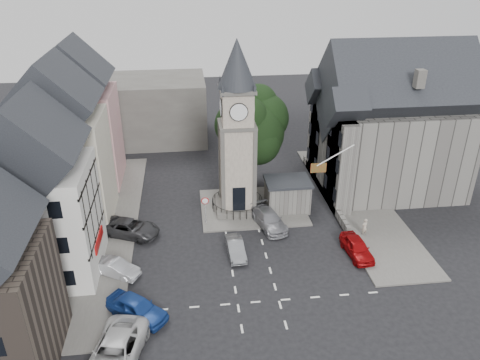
{
  "coord_description": "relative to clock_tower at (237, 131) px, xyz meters",
  "views": [
    {
      "loc": [
        -4.4,
        -31.37,
        22.93
      ],
      "look_at": [
        -0.09,
        5.0,
        4.63
      ],
      "focal_mm": 35.0,
      "sensor_mm": 36.0,
      "label": 1
    }
  ],
  "objects": [
    {
      "name": "stone_shelter",
      "position": [
        4.8,
        -0.49,
        -6.57
      ],
      "size": [
        4.3,
        3.3,
        3.08
      ],
      "color": "#595552",
      "rests_on": "ground"
    },
    {
      "name": "van_sw_white",
      "position": [
        -9.5,
        -17.99,
        -7.27
      ],
      "size": [
        4.1,
        6.61,
        1.71
      ],
      "primitive_type": "imported",
      "rotation": [
        0.0,
        0.0,
        -0.22
      ],
      "color": "silver",
      "rests_on": "ground"
    },
    {
      "name": "car_island_silver",
      "position": [
        -1.0,
        -7.49,
        -7.5
      ],
      "size": [
        1.56,
        3.87,
        1.25
      ],
      "primitive_type": "imported",
      "rotation": [
        0.0,
        0.0,
        0.06
      ],
      "color": "gray",
      "rests_on": "ground"
    },
    {
      "name": "pavement_east",
      "position": [
        12.0,
        0.01,
        -8.05
      ],
      "size": [
        6.0,
        26.0,
        0.14
      ],
      "primitive_type": "cube",
      "color": "#595651",
      "rests_on": "ground"
    },
    {
      "name": "car_west_silver",
      "position": [
        -10.52,
        -9.1,
        -7.48
      ],
      "size": [
        4.06,
        3.05,
        1.28
      ],
      "primitive_type": "imported",
      "rotation": [
        0.0,
        0.0,
        1.07
      ],
      "color": "#ABADB3",
      "rests_on": "ground"
    },
    {
      "name": "car_island_east",
      "position": [
        2.5,
        -3.49,
        -7.39
      ],
      "size": [
        3.28,
        5.41,
        1.47
      ],
      "primitive_type": "imported",
      "rotation": [
        0.0,
        0.0,
        0.26
      ],
      "color": "gray",
      "rests_on": "ground"
    },
    {
      "name": "terrace_cream",
      "position": [
        -15.5,
        0.01,
        -1.54
      ],
      "size": [
        8.1,
        7.6,
        12.8
      ],
      "color": "beige",
      "rests_on": "ground"
    },
    {
      "name": "pavement_west",
      "position": [
        -12.5,
        -1.99,
        -8.05
      ],
      "size": [
        6.0,
        30.0,
        0.14
      ],
      "primitive_type": "cube",
      "color": "#595651",
      "rests_on": "ground"
    },
    {
      "name": "warning_sign_post",
      "position": [
        -3.2,
        -2.56,
        -6.09
      ],
      "size": [
        0.7,
        0.19,
        2.85
      ],
      "color": "black",
      "rests_on": "ground"
    },
    {
      "name": "town_tree",
      "position": [
        2.0,
        5.01,
        -1.15
      ],
      "size": [
        7.2,
        7.2,
        10.8
      ],
      "color": "black",
      "rests_on": "ground"
    },
    {
      "name": "backdrop_west",
      "position": [
        -12.0,
        20.01,
        -4.12
      ],
      "size": [
        20.0,
        10.0,
        8.0
      ],
      "primitive_type": "cube",
      "color": "#4C4944",
      "rests_on": "ground"
    },
    {
      "name": "central_island",
      "position": [
        1.5,
        0.01,
        -8.04
      ],
      "size": [
        10.0,
        8.0,
        0.16
      ],
      "primitive_type": "cube",
      "color": "#595651",
      "rests_on": "ground"
    },
    {
      "name": "car_east_red",
      "position": [
        8.95,
        -8.72,
        -7.4
      ],
      "size": [
        2.06,
        4.36,
        1.44
      ],
      "primitive_type": "imported",
      "rotation": [
        0.0,
        0.0,
        0.09
      ],
      "color": "#98080A",
      "rests_on": "ground"
    },
    {
      "name": "flagpole",
      "position": [
        8.0,
        -3.99,
        -1.12
      ],
      "size": [
        3.68,
        0.1,
        2.74
      ],
      "color": "white",
      "rests_on": "ground"
    },
    {
      "name": "east_building",
      "position": [
        15.59,
        3.01,
        -1.86
      ],
      "size": [
        14.4,
        11.4,
        12.6
      ],
      "color": "#595552",
      "rests_on": "ground"
    },
    {
      "name": "east_boundary_wall",
      "position": [
        9.2,
        2.01,
        -7.67
      ],
      "size": [
        0.4,
        16.0,
        0.9
      ],
      "primitive_type": "cube",
      "color": "#595552",
      "rests_on": "ground"
    },
    {
      "name": "car_west_blue",
      "position": [
        -8.51,
        -13.99,
        -7.33
      ],
      "size": [
        4.79,
        4.31,
        1.58
      ],
      "primitive_type": "imported",
      "rotation": [
        0.0,
        0.0,
        0.91
      ],
      "color": "navy",
      "rests_on": "ground"
    },
    {
      "name": "ground",
      "position": [
        0.0,
        -7.99,
        -8.12
      ],
      "size": [
        120.0,
        120.0,
        0.0
      ],
      "primitive_type": "plane",
      "color": "black",
      "rests_on": "ground"
    },
    {
      "name": "car_west_grey",
      "position": [
        -9.95,
        -3.51,
        -7.39
      ],
      "size": [
        5.82,
        4.3,
        1.47
      ],
      "primitive_type": "imported",
      "rotation": [
        0.0,
        0.0,
        1.17
      ],
      "color": "#323235",
      "rests_on": "ground"
    },
    {
      "name": "road_markings",
      "position": [
        0.0,
        -13.49,
        -8.12
      ],
      "size": [
        20.0,
        8.0,
        0.01
      ],
      "primitive_type": "cube",
      "color": "silver",
      "rests_on": "ground"
    },
    {
      "name": "clock_tower",
      "position": [
        0.0,
        0.0,
        0.0
      ],
      "size": [
        4.86,
        4.86,
        16.25
      ],
      "color": "#4C4944",
      "rests_on": "ground"
    },
    {
      "name": "terrace_tudor",
      "position": [
        -15.5,
        -7.99,
        -1.93
      ],
      "size": [
        8.1,
        7.6,
        12.0
      ],
      "color": "silver",
      "rests_on": "ground"
    },
    {
      "name": "terrace_pink",
      "position": [
        -15.5,
        8.01,
        -1.54
      ],
      "size": [
        8.1,
        7.6,
        12.8
      ],
      "color": "#D3919B",
      "rests_on": "ground"
    },
    {
      "name": "pedestrian",
      "position": [
        10.6,
        -5.99,
        -7.27
      ],
      "size": [
        0.72,
        0.6,
        1.69
      ],
      "primitive_type": "imported",
      "rotation": [
        0.0,
        0.0,
        3.52
      ],
      "color": "#A99E8C",
      "rests_on": "ground"
    }
  ]
}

